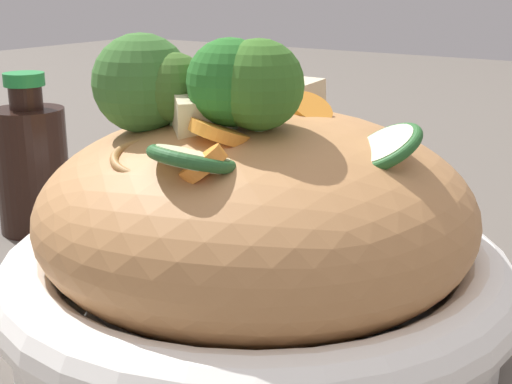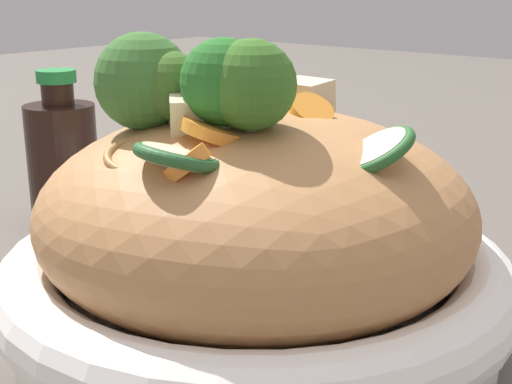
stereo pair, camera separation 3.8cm
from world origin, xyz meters
name	(u,v)px [view 2 (the right image)]	position (x,y,z in m)	size (l,w,h in m)	color
ground_plane	(256,338)	(0.00, 0.00, 0.00)	(3.00, 3.00, 0.00)	#59524B
serving_bowl	(256,289)	(0.00, 0.00, 0.03)	(0.28, 0.28, 0.06)	white
noodle_heap	(256,211)	(0.00, 0.00, 0.08)	(0.24, 0.24, 0.11)	#B8804C
broccoli_florets	(190,85)	(0.01, 0.03, 0.15)	(0.13, 0.07, 0.06)	#8EB070
carrot_coins	(242,119)	(0.00, 0.01, 0.13)	(0.09, 0.13, 0.03)	orange
zucchini_slices	(273,154)	(-0.04, 0.04, 0.12)	(0.11, 0.13, 0.02)	beige
chicken_chunks	(255,108)	(0.01, -0.01, 0.13)	(0.04, 0.12, 0.03)	beige
soy_sauce_bottle	(63,160)	(0.25, -0.05, 0.05)	(0.06, 0.06, 0.13)	black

